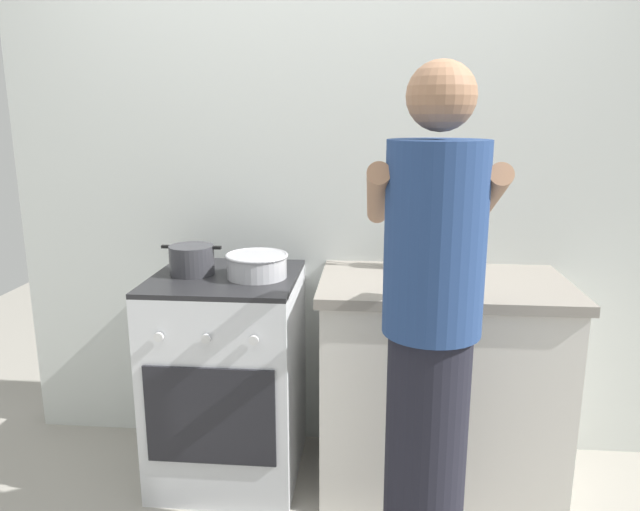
# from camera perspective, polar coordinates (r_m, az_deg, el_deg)

# --- Properties ---
(ground) EXTENTS (6.00, 6.00, 0.00)m
(ground) POSITION_cam_1_polar(r_m,az_deg,el_deg) (2.69, -1.39, -21.83)
(ground) COLOR gray
(back_wall) EXTENTS (3.20, 0.10, 2.50)m
(back_wall) POSITION_cam_1_polar(r_m,az_deg,el_deg) (2.70, 3.93, 6.95)
(back_wall) COLOR silver
(back_wall) RESTS_ON ground
(countertop) EXTENTS (1.00, 0.60, 0.90)m
(countertop) POSITION_cam_1_polar(r_m,az_deg,el_deg) (2.59, 11.38, -11.94)
(countertop) COLOR silver
(countertop) RESTS_ON ground
(stove_range) EXTENTS (0.60, 0.62, 0.90)m
(stove_range) POSITION_cam_1_polar(r_m,az_deg,el_deg) (2.65, -8.77, -11.35)
(stove_range) COLOR silver
(stove_range) RESTS_ON ground
(pot) EXTENTS (0.25, 0.19, 0.12)m
(pot) POSITION_cam_1_polar(r_m,az_deg,el_deg) (2.53, -12.20, -0.41)
(pot) COLOR #38383D
(pot) RESTS_ON stove_range
(mixing_bowl) EXTENTS (0.26, 0.26, 0.10)m
(mixing_bowl) POSITION_cam_1_polar(r_m,az_deg,el_deg) (2.44, -6.08, -0.87)
(mixing_bowl) COLOR #B7B7BC
(mixing_bowl) RESTS_ON stove_range
(utensil_crock) EXTENTS (0.10, 0.10, 0.33)m
(utensil_crock) POSITION_cam_1_polar(r_m,az_deg,el_deg) (2.60, 7.22, 0.78)
(utensil_crock) COLOR silver
(utensil_crock) RESTS_ON countertop
(spice_bottle) EXTENTS (0.04, 0.04, 0.09)m
(spice_bottle) POSITION_cam_1_polar(r_m,az_deg,el_deg) (2.33, 11.41, -1.92)
(spice_bottle) COLOR silver
(spice_bottle) RESTS_ON countertop
(person) EXTENTS (0.41, 0.50, 1.70)m
(person) POSITION_cam_1_polar(r_m,az_deg,el_deg) (1.88, 10.53, -8.30)
(person) COLOR black
(person) RESTS_ON ground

